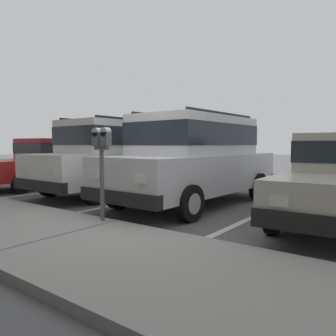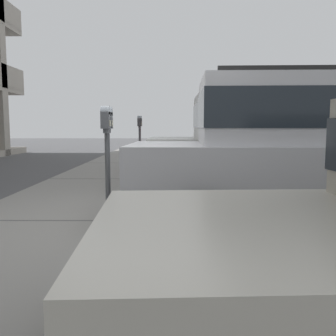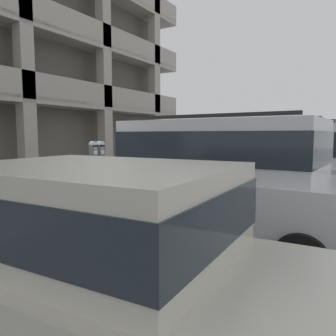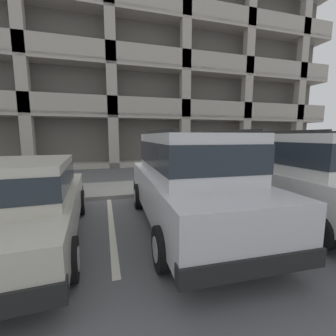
% 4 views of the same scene
% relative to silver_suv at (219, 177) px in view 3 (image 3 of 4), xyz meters
% --- Properties ---
extents(ground_plane, '(80.00, 80.00, 0.10)m').
position_rel_silver_suv_xyz_m(ground_plane, '(-0.12, 2.34, -1.14)').
color(ground_plane, '#565659').
extents(sidewalk, '(40.00, 2.20, 0.12)m').
position_rel_silver_suv_xyz_m(sidewalk, '(-0.12, 3.64, -1.03)').
color(sidewalk, gray).
rests_on(sidewalk, ground_plane).
extents(parking_stall_lines, '(12.00, 4.80, 0.01)m').
position_rel_silver_suv_xyz_m(parking_stall_lines, '(1.37, 0.94, -1.08)').
color(parking_stall_lines, silver).
rests_on(parking_stall_lines, ground_plane).
extents(silver_suv, '(2.14, 4.84, 2.03)m').
position_rel_silver_suv_xyz_m(silver_suv, '(0.00, 0.00, 0.00)').
color(silver_suv, silver).
rests_on(silver_suv, ground_plane).
extents(red_sedan, '(1.98, 4.56, 1.54)m').
position_rel_silver_suv_xyz_m(red_sedan, '(-3.05, -0.09, -0.27)').
color(red_sedan, beige).
rests_on(red_sedan, ground_plane).
extents(dark_hatchback, '(2.06, 4.80, 2.03)m').
position_rel_silver_suv_xyz_m(dark_hatchback, '(2.64, -0.11, 0.00)').
color(dark_hatchback, silver).
rests_on(dark_hatchback, ground_plane).
extents(blue_coupe, '(1.93, 4.52, 1.54)m').
position_rel_silver_suv_xyz_m(blue_coupe, '(5.58, 0.01, -0.27)').
color(blue_coupe, red).
rests_on(blue_coupe, ground_plane).
extents(parking_meter_near, '(0.35, 0.12, 1.51)m').
position_rel_silver_suv_xyz_m(parking_meter_near, '(0.08, 2.69, 0.15)').
color(parking_meter_near, '#595B60').
rests_on(parking_meter_near, sidewalk).
extents(parking_meter_far, '(0.35, 0.12, 1.55)m').
position_rel_silver_suv_xyz_m(parking_meter_far, '(6.02, 2.72, 0.19)').
color(parking_meter_far, '#595B60').
rests_on(parking_meter_far, sidewalk).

